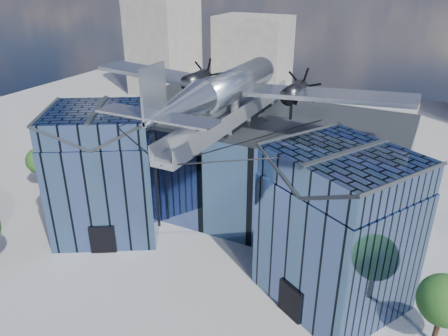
% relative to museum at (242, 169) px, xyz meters
% --- Properties ---
extents(ground_plane, '(120.00, 120.00, 0.00)m').
position_rel_museum_xyz_m(ground_plane, '(-0.00, -5.82, -5.54)').
color(ground_plane, gray).
extents(museum, '(32.88, 24.50, 17.60)m').
position_rel_museum_xyz_m(museum, '(0.00, 0.00, 0.00)').
color(museum, '#476191').
rests_on(museum, ground).
extents(bg_towers, '(77.00, 24.50, 26.00)m').
position_rel_museum_xyz_m(bg_towers, '(1.45, 44.67, 4.47)').
color(bg_towers, slate).
rests_on(bg_towers, ground).
extents(tree_plaza_e, '(4.25, 4.25, 5.29)m').
position_rel_museum_xyz_m(tree_plaza_e, '(17.88, -8.41, -1.96)').
color(tree_plaza_e, '#342114').
rests_on(tree_plaza_e, ground).
extents(tree_side_w, '(3.58, 3.58, 4.66)m').
position_rel_museum_xyz_m(tree_side_w, '(-23.09, -3.47, -2.39)').
color(tree_side_w, '#342114').
rests_on(tree_side_w, ground).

